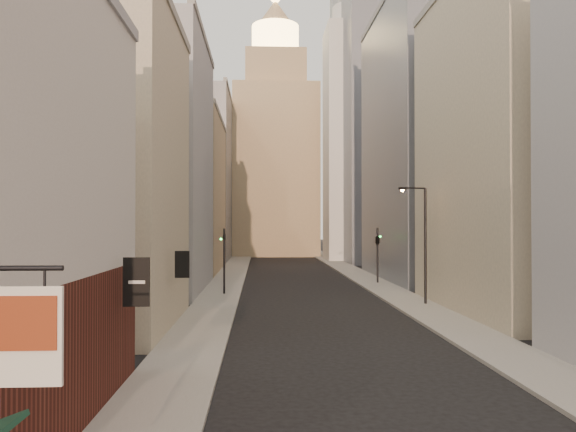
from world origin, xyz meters
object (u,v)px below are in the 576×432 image
Objects in this scene: white_tower at (353,133)px; clock_tower at (275,151)px; traffic_light_right at (378,240)px; traffic_light_left at (224,246)px; streetlamp_mid at (423,238)px.

clock_tower is at bearing 128.16° from white_tower.
white_tower is 35.57m from traffic_light_right.
clock_tower is 55.37m from traffic_light_left.
white_tower is at bearing -98.74° from traffic_light_left.
clock_tower is at bearing -81.92° from traffic_light_left.
clock_tower is 8.98× the size of traffic_light_right.
streetlamp_mid is (8.04, -59.27, -13.23)m from clock_tower.
white_tower reaches higher than traffic_light_right.
traffic_light_left is 14.85m from traffic_light_right.
clock_tower is 5.82× the size of streetlamp_mid.
streetlamp_mid reaches higher than traffic_light_left.
traffic_light_left is at bearing -112.41° from white_tower.
traffic_light_right is (-3.18, -32.23, -14.72)m from white_tower.
clock_tower is 8.98× the size of traffic_light_left.
clock_tower is at bearing -56.03° from traffic_light_right.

